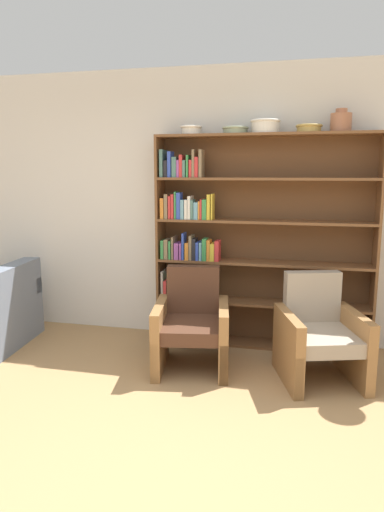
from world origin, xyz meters
The scene contains 10 objects.
ground_plane centered at (0.00, 0.00, 0.00)m, with size 24.00×24.00×0.00m, color #A87F51.
wall_back centered at (0.00, 2.41, 1.38)m, with size 12.00×0.06×2.75m.
bookshelf centered at (0.07, 2.23, 1.02)m, with size 2.10×0.30×2.08m.
bowl_copper centered at (-0.43, 2.22, 2.13)m, with size 0.21×0.21×0.08m.
bowl_brass centered at (0.00, 2.22, 2.12)m, with size 0.25×0.25×0.07m.
bowl_terracotta centered at (0.28, 2.22, 2.15)m, with size 0.28×0.28×0.12m.
bowl_stoneware centered at (0.68, 2.22, 2.12)m, with size 0.24×0.24×0.07m.
vase_tall centered at (0.95, 2.22, 2.17)m, with size 0.19×0.19×0.20m.
armchair_leather centered at (-0.27, 1.57, 0.38)m, with size 0.74×0.78×0.87m.
armchair_cushioned centered at (0.82, 1.56, 0.38)m, with size 0.81×0.84×0.87m.
Camera 1 is at (0.61, -2.22, 1.72)m, focal length 32.00 mm.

